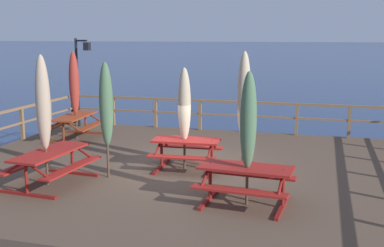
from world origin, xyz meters
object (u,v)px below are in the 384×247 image
(patio_umbrella_tall_mid_left, at_px, (106,105))
(lamp_post_hooked, at_px, (81,69))
(picnic_table_mid_left, at_px, (51,160))
(picnic_table_back_right, at_px, (186,148))
(patio_umbrella_short_front, at_px, (184,105))
(patio_umbrella_tall_mid_right, at_px, (43,103))
(picnic_table_mid_right, at_px, (246,177))
(patio_umbrella_short_back, at_px, (74,84))
(patio_umbrella_tall_front, at_px, (248,121))
(patio_umbrella_short_mid, at_px, (244,97))
(picnic_table_front_right, at_px, (75,122))

(patio_umbrella_tall_mid_left, distance_m, lamp_post_hooked, 6.55)
(picnic_table_mid_left, relative_size, picnic_table_back_right, 1.22)
(picnic_table_mid_left, distance_m, lamp_post_hooked, 6.98)
(patio_umbrella_short_front, bearing_deg, patio_umbrella_tall_mid_right, -141.05)
(patio_umbrella_tall_mid_right, height_order, patio_umbrella_short_front, patio_umbrella_tall_mid_right)
(picnic_table_mid_left, bearing_deg, patio_umbrella_tall_mid_right, -130.31)
(picnic_table_mid_right, bearing_deg, patio_umbrella_short_back, 144.64)
(picnic_table_mid_left, height_order, patio_umbrella_tall_mid_right, patio_umbrella_tall_mid_right)
(patio_umbrella_tall_mid_right, height_order, patio_umbrella_tall_front, patio_umbrella_tall_mid_right)
(patio_umbrella_short_front, bearing_deg, picnic_table_mid_left, -141.35)
(picnic_table_mid_left, xyz_separation_m, lamp_post_hooked, (-2.63, 6.27, 1.55))
(patio_umbrella_tall_mid_right, distance_m, patio_umbrella_short_mid, 4.57)
(patio_umbrella_short_back, relative_size, lamp_post_hooked, 0.88)
(picnic_table_mid_left, distance_m, patio_umbrella_short_mid, 4.67)
(picnic_table_mid_left, xyz_separation_m, patio_umbrella_tall_mid_right, (-0.06, -0.07, 1.29))
(patio_umbrella_tall_front, bearing_deg, patio_umbrella_short_back, 144.48)
(picnic_table_front_right, height_order, patio_umbrella_tall_front, patio_umbrella_tall_front)
(patio_umbrella_short_back, height_order, patio_umbrella_tall_front, patio_umbrella_short_back)
(patio_umbrella_tall_mid_left, bearing_deg, picnic_table_front_right, 129.01)
(picnic_table_mid_left, xyz_separation_m, patio_umbrella_short_mid, (3.99, 2.04, 1.31))
(patio_umbrella_tall_mid_right, relative_size, patio_umbrella_short_front, 1.14)
(picnic_table_mid_right, bearing_deg, patio_umbrella_short_mid, 101.18)
(picnic_table_back_right, distance_m, patio_umbrella_tall_front, 3.02)
(picnic_table_mid_left, distance_m, patio_umbrella_tall_mid_left, 1.75)
(patio_umbrella_tall_mid_right, distance_m, patio_umbrella_tall_mid_left, 1.40)
(patio_umbrella_tall_front, height_order, lamp_post_hooked, lamp_post_hooked)
(picnic_table_front_right, xyz_separation_m, picnic_table_mid_right, (6.30, -4.45, -0.01))
(patio_umbrella_tall_front, bearing_deg, picnic_table_back_right, 131.54)
(picnic_table_back_right, height_order, patio_umbrella_tall_front, patio_umbrella_tall_front)
(picnic_table_front_right, relative_size, picnic_table_mid_right, 1.11)
(patio_umbrella_tall_mid_right, xyz_separation_m, patio_umbrella_short_front, (2.58, 2.09, -0.23))
(picnic_table_back_right, relative_size, lamp_post_hooked, 0.54)
(patio_umbrella_short_mid, height_order, patio_umbrella_tall_mid_left, patio_umbrella_short_mid)
(picnic_table_front_right, xyz_separation_m, patio_umbrella_tall_front, (6.33, -4.50, 1.12))
(picnic_table_back_right, xyz_separation_m, patio_umbrella_tall_front, (1.86, -2.10, 1.13))
(picnic_table_mid_right, relative_size, patio_umbrella_tall_front, 0.73)
(picnic_table_back_right, height_order, picnic_table_mid_right, same)
(picnic_table_front_right, height_order, patio_umbrella_short_back, patio_umbrella_short_back)
(picnic_table_mid_left, xyz_separation_m, patio_umbrella_tall_front, (4.44, -0.10, 1.12))
(patio_umbrella_short_front, distance_m, patio_umbrella_short_mid, 1.49)
(patio_umbrella_short_back, bearing_deg, lamp_post_hooked, 112.76)
(picnic_table_back_right, bearing_deg, patio_umbrella_short_mid, 1.64)
(patio_umbrella_tall_front, bearing_deg, picnic_table_mid_left, 178.67)
(picnic_table_front_right, relative_size, patio_umbrella_tall_mid_left, 0.79)
(picnic_table_mid_right, xyz_separation_m, patio_umbrella_short_front, (-1.88, 2.07, 1.06))
(patio_umbrella_short_front, distance_m, patio_umbrella_short_back, 4.96)
(picnic_table_front_right, height_order, patio_umbrella_tall_mid_left, patio_umbrella_tall_mid_left)
(patio_umbrella_tall_mid_left, height_order, lamp_post_hooked, lamp_post_hooked)
(picnic_table_mid_left, height_order, patio_umbrella_tall_mid_left, patio_umbrella_tall_mid_left)
(patio_umbrella_tall_mid_right, xyz_separation_m, patio_umbrella_short_mid, (4.05, 2.10, 0.03))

